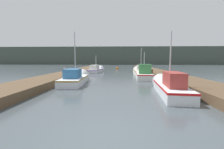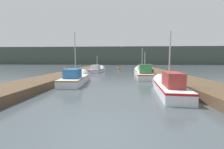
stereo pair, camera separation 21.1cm
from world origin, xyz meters
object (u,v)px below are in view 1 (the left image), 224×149
fishing_boat_3 (140,71)px  channel_buoy (117,68)px  mooring_piling_0 (152,73)px  fishing_boat_4 (97,70)px  mooring_piling_1 (65,75)px  fishing_boat_0 (168,86)px  fishing_boat_2 (144,74)px  seagull_lead (121,46)px  fishing_boat_1 (77,78)px

fishing_boat_3 → channel_buoy: size_ratio=4.59×
mooring_piling_0 → fishing_boat_4: bearing=138.9°
mooring_piling_0 → mooring_piling_1: bearing=-152.4°
fishing_boat_0 → fishing_boat_2: (-0.27, 7.55, 0.05)m
fishing_boat_2 → seagull_lead: size_ratio=9.18×
fishing_boat_4 → fishing_boat_0: bearing=-60.9°
fishing_boat_2 → seagull_lead: (-2.58, 2.85, 3.34)m
fishing_boat_3 → mooring_piling_0: size_ratio=5.07×
fishing_boat_0 → fishing_boat_4: bearing=119.2°
fishing_boat_1 → fishing_boat_3: (6.98, 8.09, 0.01)m
fishing_boat_4 → channel_buoy: bearing=73.4°
fishing_boat_0 → mooring_piling_0: fishing_boat_0 is taller
fishing_boat_2 → channel_buoy: bearing=105.6°
fishing_boat_2 → fishing_boat_3: (0.27, 4.41, -0.06)m
fishing_boat_4 → fishing_boat_3: bearing=-24.8°
fishing_boat_1 → seagull_lead: bearing=54.7°
fishing_boat_4 → seagull_lead: seagull_lead is taller
mooring_piling_0 → seagull_lead: 5.20m
fishing_boat_1 → mooring_piling_0: size_ratio=6.00×
mooring_piling_0 → channel_buoy: size_ratio=0.91×
mooring_piling_1 → seagull_lead: seagull_lead is taller
mooring_piling_0 → fishing_boat_3: bearing=109.1°
fishing_boat_3 → fishing_boat_4: bearing=148.6°
mooring_piling_1 → channel_buoy: bearing=76.5°
seagull_lead → fishing_boat_1: bearing=38.2°
fishing_boat_4 → mooring_piling_0: bearing=-35.2°
fishing_boat_1 → mooring_piling_1: 1.39m
fishing_boat_4 → mooring_piling_0: 10.41m
mooring_piling_1 → seagull_lead: size_ratio=2.36×
fishing_boat_0 → fishing_boat_1: bearing=156.9°
fishing_boat_0 → fishing_boat_4: fishing_boat_0 is taller
fishing_boat_0 → channel_buoy: fishing_boat_0 is taller
fishing_boat_1 → fishing_boat_2: bearing=25.8°
fishing_boat_2 → mooring_piling_1: fishing_boat_2 is taller
fishing_boat_0 → seagull_lead: bearing=111.2°
fishing_boat_1 → fishing_boat_2: size_ratio=1.18×
mooring_piling_0 → mooring_piling_1: (-9.21, -4.82, 0.15)m
mooring_piling_0 → mooring_piling_1: 10.39m
fishing_boat_1 → mooring_piling_0: (7.93, 5.32, 0.08)m
fishing_boat_1 → mooring_piling_1: size_ratio=4.58×
mooring_piling_0 → mooring_piling_1: mooring_piling_1 is taller
fishing_boat_0 → fishing_boat_4: size_ratio=0.95×
fishing_boat_0 → fishing_boat_3: fishing_boat_0 is taller
mooring_piling_1 → channel_buoy: mooring_piling_1 is taller
fishing_boat_1 → seagull_lead: (4.13, 6.52, 3.41)m
mooring_piling_1 → fishing_boat_1: bearing=-21.7°
fishing_boat_4 → mooring_piling_0: fishing_boat_4 is taller
fishing_boat_1 → fishing_boat_3: bearing=46.3°
fishing_boat_3 → fishing_boat_4: 8.01m
mooring_piling_0 → channel_buoy: bearing=106.0°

